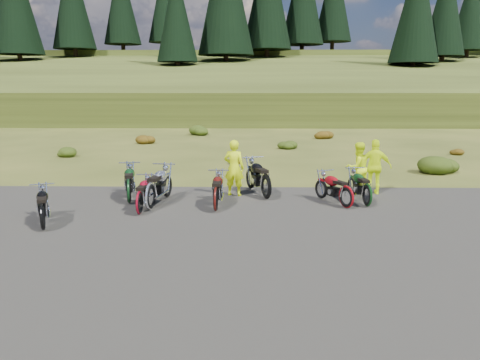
{
  "coord_description": "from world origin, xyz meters",
  "views": [
    {
      "loc": [
        0.33,
        -12.34,
        3.6
      ],
      "look_at": [
        0.07,
        1.14,
        0.87
      ],
      "focal_mm": 35.0,
      "sensor_mm": 36.0,
      "label": 1
    }
  ],
  "objects_px": {
    "motorcycle_7": "(366,207)",
    "person_middle": "(234,169)",
    "motorcycle_0": "(44,231)",
    "motorcycle_3": "(151,210)"
  },
  "relations": [
    {
      "from": "motorcycle_0",
      "to": "person_middle",
      "type": "relative_size",
      "value": 1.04
    },
    {
      "from": "motorcycle_7",
      "to": "person_middle",
      "type": "relative_size",
      "value": 1.06
    },
    {
      "from": "motorcycle_0",
      "to": "motorcycle_7",
      "type": "xyz_separation_m",
      "value": [
        8.72,
        2.52,
        0.0
      ]
    },
    {
      "from": "person_middle",
      "to": "motorcycle_7",
      "type": "bearing_deg",
      "value": 174.79
    },
    {
      "from": "motorcycle_0",
      "to": "person_middle",
      "type": "distance_m",
      "value": 6.14
    },
    {
      "from": "motorcycle_0",
      "to": "motorcycle_3",
      "type": "xyz_separation_m",
      "value": [
        2.3,
        2.02,
        0.0
      ]
    },
    {
      "from": "person_middle",
      "to": "motorcycle_0",
      "type": "bearing_deg",
      "value": 52.77
    },
    {
      "from": "motorcycle_3",
      "to": "motorcycle_0",
      "type": "bearing_deg",
      "value": 139.85
    },
    {
      "from": "motorcycle_3",
      "to": "motorcycle_7",
      "type": "xyz_separation_m",
      "value": [
        6.42,
        0.51,
        0.0
      ]
    },
    {
      "from": "motorcycle_0",
      "to": "motorcycle_7",
      "type": "relative_size",
      "value": 0.98
    }
  ]
}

